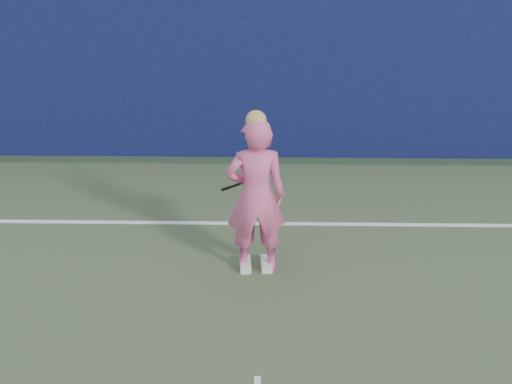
{
  "coord_description": "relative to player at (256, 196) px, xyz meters",
  "views": [
    {
      "loc": [
        0.08,
        -4.12,
        4.2
      ],
      "look_at": [
        -0.05,
        2.91,
        0.96
      ],
      "focal_mm": 50.0,
      "sensor_mm": 36.0,
      "label": 1
    }
  ],
  "objects": [
    {
      "name": "player",
      "position": [
        0.0,
        0.0,
        0.0
      ],
      "size": [
        0.69,
        0.48,
        1.89
      ],
      "rotation": [
        0.0,
        0.0,
        3.22
      ],
      "color": "#E4598D",
      "rests_on": "ground"
    },
    {
      "name": "backstop_wall",
      "position": [
        0.05,
        3.59,
        0.34
      ],
      "size": [
        24.0,
        0.4,
        2.5
      ],
      "primitive_type": "cube",
      "color": "#0E0E3E",
      "rests_on": "ground"
    },
    {
      "name": "racket",
      "position": [
        -0.04,
        0.46,
        -0.01
      ],
      "size": [
        0.54,
        0.18,
        0.29
      ],
      "rotation": [
        0.0,
        0.0,
        0.14
      ],
      "color": "black",
      "rests_on": "ground"
    }
  ]
}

